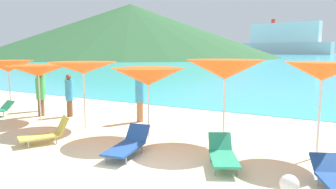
% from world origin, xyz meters
% --- Properties ---
extents(ground_plane, '(50.00, 100.00, 0.30)m').
position_xyz_m(ground_plane, '(0.00, 10.00, -0.15)').
color(ground_plane, beige).
extents(headland_hill, '(112.39, 112.39, 20.45)m').
position_xyz_m(headland_hill, '(-69.83, 98.35, 10.22)').
color(headland_hill, '#2D5B33').
rests_on(headland_hill, ground_plane).
extents(umbrella_1, '(2.21, 2.21, 2.16)m').
position_xyz_m(umbrella_1, '(-8.53, 3.84, 1.92)').
color(umbrella_1, silver).
rests_on(umbrella_1, ground_plane).
extents(umbrella_2, '(2.38, 2.38, 2.05)m').
position_xyz_m(umbrella_2, '(-5.82, 3.16, 1.84)').
color(umbrella_2, silver).
rests_on(umbrella_2, ground_plane).
extents(umbrella_3, '(2.42, 2.42, 2.20)m').
position_xyz_m(umbrella_3, '(-3.63, 3.15, 2.01)').
color(umbrella_3, silver).
rests_on(umbrella_3, ground_plane).
extents(umbrella_4, '(2.23, 2.23, 2.07)m').
position_xyz_m(umbrella_4, '(-1.10, 3.14, 1.82)').
color(umbrella_4, silver).
rests_on(umbrella_4, ground_plane).
extents(umbrella_5, '(2.16, 2.16, 2.33)m').
position_xyz_m(umbrella_5, '(1.03, 3.65, 2.06)').
color(umbrella_5, silver).
rests_on(umbrella_5, ground_plane).
extents(umbrella_6, '(1.86, 1.86, 2.30)m').
position_xyz_m(umbrella_6, '(3.39, 3.64, 2.08)').
color(umbrella_6, silver).
rests_on(umbrella_6, ground_plane).
extents(lounge_chair_0, '(0.86, 1.69, 0.63)m').
position_xyz_m(lounge_chair_0, '(-0.70, 1.56, 0.28)').
color(lounge_chair_0, '#1E478C').
rests_on(lounge_chair_0, ground_plane).
extents(lounge_chair_4, '(1.13, 1.51, 0.62)m').
position_xyz_m(lounge_chair_4, '(1.60, 1.97, 0.28)').
color(lounge_chair_4, '#268C66').
rests_on(lounge_chair_4, ground_plane).
extents(lounge_chair_5, '(1.08, 1.39, 0.72)m').
position_xyz_m(lounge_chair_5, '(-3.28, 1.28, 0.29)').
color(lounge_chair_5, '#D8BF4C').
rests_on(lounge_chair_5, ground_plane).
extents(beachgoer_0, '(0.30, 0.30, 1.66)m').
position_xyz_m(beachgoer_0, '(-5.49, 4.26, 0.89)').
color(beachgoer_0, brown).
rests_on(beachgoer_0, ground_plane).
extents(beachgoer_1, '(0.32, 0.32, 1.92)m').
position_xyz_m(beachgoer_1, '(-2.54, 4.81, 1.04)').
color(beachgoer_1, '#A3704C').
rests_on(beachgoer_1, ground_plane).
extents(beachgoer_2, '(0.32, 0.32, 1.71)m').
position_xyz_m(beachgoer_2, '(-6.54, 3.77, 0.91)').
color(beachgoer_2, brown).
rests_on(beachgoer_2, ground_plane).
extents(beachgoer_3, '(0.36, 0.36, 1.88)m').
position_xyz_m(beachgoer_3, '(-7.42, 4.53, 1.00)').
color(beachgoer_3, beige).
rests_on(beachgoer_3, ground_plane).
extents(beach_ball, '(0.35, 0.35, 0.35)m').
position_xyz_m(beach_ball, '(3.11, 1.25, 0.17)').
color(beach_ball, white).
rests_on(beach_ball, ground_plane).
extents(cruise_ship, '(65.52, 23.68, 25.13)m').
position_xyz_m(cruise_ship, '(-34.99, 235.03, 9.81)').
color(cruise_ship, silver).
rests_on(cruise_ship, ocean_water).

